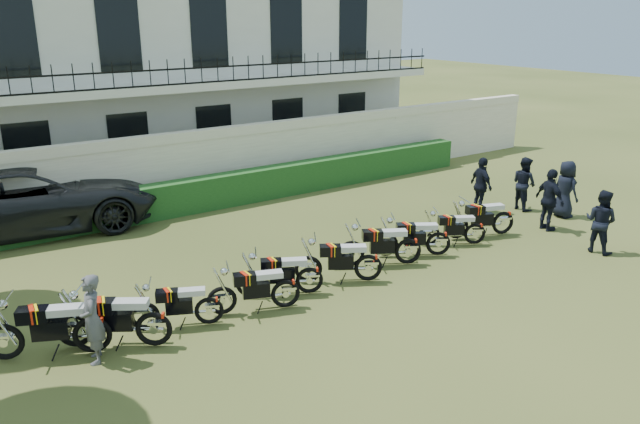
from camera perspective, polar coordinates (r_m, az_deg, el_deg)
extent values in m
plane|color=#3A461C|center=(13.68, 3.24, -7.11)|extent=(100.00, 100.00, 0.00)
cube|color=#F1E5CA|center=(19.91, -10.95, 3.68)|extent=(30.00, 0.30, 2.00)
cube|color=#F1E5CA|center=(19.67, -11.15, 6.93)|extent=(30.00, 0.35, 0.30)
cube|color=#173F16|center=(19.75, -7.27, 2.25)|extent=(18.00, 0.60, 1.00)
cube|color=silver|center=(25.06, -17.04, 11.92)|extent=(20.00, 8.00, 7.00)
cube|color=silver|center=(20.66, -12.87, 11.13)|extent=(20.00, 1.40, 0.25)
cube|color=black|center=(20.00, -12.26, 12.69)|extent=(20.00, 0.05, 0.05)
cube|color=black|center=(20.05, -12.18, 11.41)|extent=(20.00, 0.05, 0.05)
cube|color=black|center=(20.45, -25.03, 4.42)|extent=(1.30, 0.12, 2.20)
cube|color=black|center=(20.03, -26.37, 14.18)|extent=(1.30, 0.12, 2.20)
cube|color=black|center=(21.13, -17.03, 5.70)|extent=(1.30, 0.12, 2.20)
cube|color=black|center=(20.72, -17.94, 15.19)|extent=(1.30, 0.12, 2.20)
cube|color=black|center=(22.19, -9.64, 6.79)|extent=(1.30, 0.12, 2.20)
cube|color=black|center=(21.80, -10.13, 15.85)|extent=(1.30, 0.12, 2.20)
cube|color=black|center=(23.58, -2.99, 7.66)|extent=(1.30, 0.12, 2.20)
cube|color=black|center=(23.22, -3.13, 16.19)|extent=(1.30, 0.12, 2.20)
cube|color=black|center=(25.26, 2.87, 8.35)|extent=(1.30, 0.12, 2.20)
cube|color=black|center=(24.92, 3.00, 16.31)|extent=(1.30, 0.12, 2.20)
torus|color=black|center=(11.72, -16.54, -10.57)|extent=(0.66, 0.38, 0.68)
torus|color=black|center=(12.00, -23.55, -10.68)|extent=(0.66, 0.38, 0.68)
cube|color=black|center=(11.75, -19.90, -9.92)|extent=(0.64, 0.44, 0.34)
cube|color=black|center=(11.67, -21.31, -8.63)|extent=(0.58, 0.48, 0.25)
cube|color=red|center=(11.67, -21.31, -8.58)|extent=(0.11, 0.31, 0.26)
cube|color=yellow|center=(11.65, -20.99, -8.57)|extent=(0.08, 0.31, 0.26)
cube|color=#BABABA|center=(11.55, -18.60, -8.36)|extent=(0.67, 0.50, 0.13)
cylinder|color=silver|center=(11.62, -23.23, -7.17)|extent=(0.31, 0.62, 0.03)
torus|color=black|center=(11.59, -11.48, -10.54)|extent=(0.61, 0.45, 0.67)
torus|color=black|center=(11.92, -18.31, -10.29)|extent=(0.61, 0.45, 0.67)
cube|color=black|center=(11.64, -14.74, -9.73)|extent=(0.61, 0.49, 0.33)
cube|color=black|center=(11.58, -16.08, -8.39)|extent=(0.57, 0.51, 0.24)
cube|color=red|center=(11.57, -16.08, -8.34)|extent=(0.15, 0.31, 0.25)
cube|color=yellow|center=(11.55, -15.77, -8.35)|extent=(0.12, 0.30, 0.25)
cube|color=#BABABA|center=(11.43, -13.43, -8.27)|extent=(0.65, 0.55, 0.13)
cylinder|color=silver|center=(11.53, -17.91, -6.87)|extent=(0.39, 0.56, 0.03)
torus|color=black|center=(12.29, -7.29, -8.83)|extent=(0.54, 0.31, 0.56)
torus|color=black|center=(12.32, -12.90, -9.11)|extent=(0.54, 0.31, 0.56)
cube|color=black|center=(12.23, -9.92, -8.39)|extent=(0.53, 0.36, 0.28)
cube|color=black|center=(12.13, -10.98, -7.39)|extent=(0.47, 0.39, 0.20)
cube|color=red|center=(12.13, -10.98, -7.35)|extent=(0.09, 0.25, 0.21)
cube|color=yellow|center=(12.12, -10.72, -7.34)|extent=(0.07, 0.25, 0.21)
cube|color=#BABABA|center=(12.11, -8.81, -7.12)|extent=(0.55, 0.41, 0.11)
cylinder|color=silver|center=(12.03, -12.46, -6.27)|extent=(0.26, 0.51, 0.03)
torus|color=black|center=(12.87, -0.36, -7.29)|extent=(0.59, 0.29, 0.60)
torus|color=black|center=(12.66, -6.05, -7.85)|extent=(0.59, 0.29, 0.60)
cube|color=black|center=(12.70, -2.97, -6.96)|extent=(0.57, 0.36, 0.30)
cube|color=black|center=(12.55, -4.01, -5.95)|extent=(0.50, 0.39, 0.22)
cube|color=red|center=(12.55, -4.01, -5.91)|extent=(0.08, 0.27, 0.23)
cube|color=yellow|center=(12.56, -3.74, -5.89)|extent=(0.05, 0.27, 0.23)
cube|color=#BABABA|center=(12.62, -1.80, -5.58)|extent=(0.59, 0.41, 0.12)
cylinder|color=silver|center=(12.39, -5.47, -4.83)|extent=(0.23, 0.56, 0.03)
torus|color=black|center=(13.42, 1.73, -6.23)|extent=(0.57, 0.35, 0.59)
torus|color=black|center=(13.30, -3.70, -6.50)|extent=(0.57, 0.35, 0.59)
cube|color=black|center=(13.29, -0.77, -5.79)|extent=(0.56, 0.40, 0.29)
cube|color=black|center=(13.16, -1.74, -4.79)|extent=(0.50, 0.43, 0.21)
cube|color=red|center=(13.16, -1.74, -4.75)|extent=(0.11, 0.27, 0.22)
cube|color=yellow|center=(13.17, -1.49, -4.74)|extent=(0.08, 0.27, 0.22)
cube|color=#BABABA|center=(13.20, 0.36, -4.53)|extent=(0.58, 0.45, 0.12)
cylinder|color=silver|center=(13.03, -3.12, -3.67)|extent=(0.29, 0.53, 0.03)
torus|color=black|center=(14.07, 7.13, -5.12)|extent=(0.58, 0.41, 0.63)
torus|color=black|center=(13.90, 1.68, -5.28)|extent=(0.58, 0.41, 0.63)
cube|color=black|center=(13.91, 4.65, -4.62)|extent=(0.58, 0.45, 0.31)
cube|color=black|center=(13.78, 3.70, -3.58)|extent=(0.53, 0.47, 0.23)
cube|color=red|center=(13.78, 3.70, -3.54)|extent=(0.14, 0.29, 0.24)
cube|color=yellow|center=(13.79, 3.96, -3.53)|extent=(0.11, 0.28, 0.24)
cube|color=#BABABA|center=(13.84, 5.82, -3.37)|extent=(0.61, 0.50, 0.12)
cylinder|color=silver|center=(13.64, 2.36, -2.41)|extent=(0.35, 0.54, 0.03)
torus|color=black|center=(15.15, 10.55, -3.55)|extent=(0.61, 0.39, 0.64)
torus|color=black|center=(14.83, 5.48, -3.80)|extent=(0.61, 0.39, 0.64)
cube|color=black|center=(14.93, 8.26, -3.11)|extent=(0.60, 0.44, 0.31)
cube|color=black|center=(14.78, 7.41, -2.13)|extent=(0.54, 0.46, 0.23)
cube|color=red|center=(14.77, 7.41, -2.09)|extent=(0.13, 0.29, 0.24)
cube|color=yellow|center=(14.79, 7.64, -2.08)|extent=(0.09, 0.29, 0.24)
cube|color=#BABABA|center=(14.89, 9.38, -1.89)|extent=(0.63, 0.50, 0.13)
cylinder|color=silver|center=(14.60, 6.17, -1.02)|extent=(0.33, 0.57, 0.03)
torus|color=black|center=(15.78, 13.04, -2.90)|extent=(0.56, 0.40, 0.61)
torus|color=black|center=(15.49, 8.42, -3.01)|extent=(0.56, 0.40, 0.61)
cube|color=black|center=(15.58, 10.96, -2.44)|extent=(0.56, 0.44, 0.30)
cube|color=black|center=(15.44, 10.19, -1.52)|extent=(0.52, 0.46, 0.22)
cube|color=red|center=(15.44, 10.19, -1.49)|extent=(0.13, 0.28, 0.23)
cube|color=yellow|center=(15.45, 10.41, -1.48)|extent=(0.11, 0.27, 0.23)
cube|color=#BABABA|center=(15.55, 11.99, -1.35)|extent=(0.59, 0.49, 0.12)
cylinder|color=silver|center=(15.28, 9.09, -0.49)|extent=(0.34, 0.52, 0.03)
torus|color=black|center=(16.77, 15.90, -1.97)|extent=(0.52, 0.36, 0.56)
torus|color=black|center=(16.41, 11.97, -2.09)|extent=(0.52, 0.36, 0.56)
cube|color=black|center=(16.55, 14.14, -1.58)|extent=(0.52, 0.40, 0.28)
cube|color=black|center=(16.41, 13.50, -0.78)|extent=(0.48, 0.42, 0.20)
cube|color=red|center=(16.41, 13.51, -0.75)|extent=(0.12, 0.26, 0.21)
cube|color=yellow|center=(16.42, 13.69, -0.75)|extent=(0.09, 0.25, 0.21)
cube|color=#BABABA|center=(16.54, 15.03, -0.62)|extent=(0.55, 0.45, 0.11)
cylinder|color=silver|center=(16.24, 12.58, 0.11)|extent=(0.31, 0.49, 0.03)
torus|color=black|center=(17.87, 18.20, -0.85)|extent=(0.63, 0.30, 0.63)
torus|color=black|center=(17.18, 14.44, -1.24)|extent=(0.63, 0.30, 0.63)
cube|color=black|center=(17.49, 16.54, -0.55)|extent=(0.60, 0.36, 0.31)
cube|color=black|center=(17.29, 15.95, 0.27)|extent=(0.53, 0.41, 0.23)
cube|color=red|center=(17.28, 15.96, 0.30)|extent=(0.09, 0.28, 0.24)
cube|color=yellow|center=(17.32, 16.13, 0.31)|extent=(0.06, 0.28, 0.24)
cube|color=#BABABA|center=(17.54, 17.41, 0.53)|extent=(0.62, 0.42, 0.12)
cylinder|color=silver|center=(17.03, 15.08, 1.17)|extent=(0.23, 0.60, 0.03)
imported|color=black|center=(18.64, -25.14, 1.12)|extent=(7.01, 3.70, 1.88)
imported|color=#57575C|center=(11.39, -20.12, -9.18)|extent=(0.52, 0.66, 1.60)
imported|color=black|center=(16.96, 24.28, -0.78)|extent=(0.71, 0.86, 1.61)
imported|color=black|center=(18.13, 20.26, 1.04)|extent=(0.63, 1.08, 1.73)
imported|color=black|center=(19.51, 21.53, 1.96)|extent=(0.66, 0.90, 1.68)
imported|color=black|center=(19.84, 18.14, 2.50)|extent=(0.73, 0.87, 1.62)
imported|color=black|center=(19.12, 14.53, 2.36)|extent=(0.66, 1.07, 1.69)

